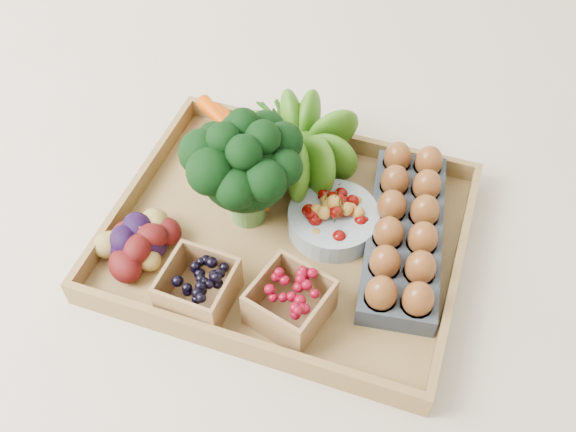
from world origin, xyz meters
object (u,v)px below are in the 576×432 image
(broccoli, at_px, (247,186))
(cherry_bowl, at_px, (333,220))
(tray, at_px, (288,236))
(egg_carton, at_px, (404,235))

(broccoli, xyz_separation_m, cherry_bowl, (0.14, 0.02, -0.05))
(broccoli, height_order, cherry_bowl, broccoli)
(broccoli, bearing_deg, tray, -11.24)
(tray, distance_m, egg_carton, 0.19)
(broccoli, height_order, egg_carton, broccoli)
(cherry_bowl, height_order, egg_carton, same)
(broccoli, bearing_deg, cherry_bowl, 8.67)
(cherry_bowl, bearing_deg, egg_carton, 3.56)
(tray, relative_size, cherry_bowl, 3.75)
(tray, relative_size, broccoli, 2.94)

